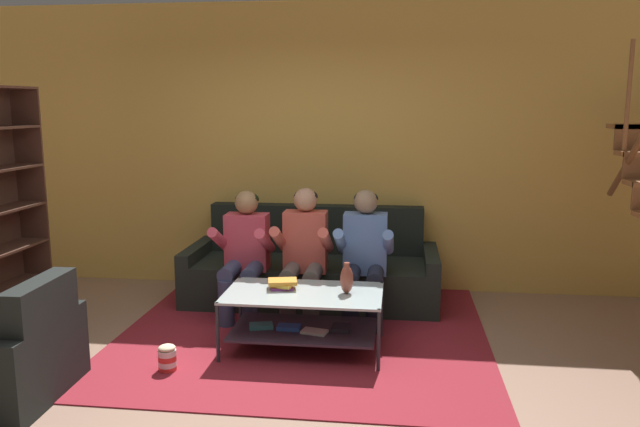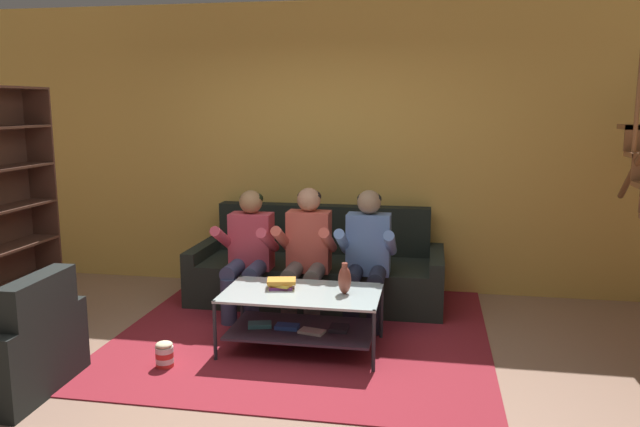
% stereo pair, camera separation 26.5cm
% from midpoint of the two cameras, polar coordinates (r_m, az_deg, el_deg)
% --- Properties ---
extents(ground, '(16.80, 16.80, 0.00)m').
position_cam_midpoint_polar(ground, '(4.44, -4.57, -15.26)').
color(ground, '#9C7865').
extents(back_partition, '(8.40, 0.12, 2.90)m').
position_cam_midpoint_polar(back_partition, '(6.44, 0.86, 6.03)').
color(back_partition, '#E3B14F').
rests_on(back_partition, ground).
extents(couch, '(2.40, 0.92, 0.89)m').
position_cam_midpoint_polar(couch, '(6.09, 1.06, -5.33)').
color(couch, black).
rests_on(couch, ground).
extents(person_seated_left, '(0.50, 0.58, 1.13)m').
position_cam_midpoint_polar(person_seated_left, '(5.60, -5.25, -3.26)').
color(person_seated_left, '#3A4264').
rests_on(person_seated_left, ground).
extents(person_seated_middle, '(0.50, 0.58, 1.16)m').
position_cam_midpoint_polar(person_seated_middle, '(5.48, 0.15, -3.33)').
color(person_seated_middle, '#5C524E').
rests_on(person_seated_middle, ground).
extents(person_seated_right, '(0.50, 0.58, 1.16)m').
position_cam_midpoint_polar(person_seated_right, '(5.42, 5.73, -3.58)').
color(person_seated_right, '#1E2232').
rests_on(person_seated_right, ground).
extents(coffee_table, '(1.21, 0.70, 0.47)m').
position_cam_midpoint_polar(coffee_table, '(4.88, -0.12, -8.97)').
color(coffee_table, '#ABBDBB').
rests_on(coffee_table, ground).
extents(area_rug, '(3.01, 3.20, 0.01)m').
position_cam_midpoint_polar(area_rug, '(5.45, 0.31, -10.27)').
color(area_rug, maroon).
rests_on(area_rug, ground).
extents(vase, '(0.10, 0.10, 0.24)m').
position_cam_midpoint_polar(vase, '(4.77, 3.86, -6.03)').
color(vase, brown).
rests_on(vase, coffee_table).
extents(book_stack, '(0.25, 0.20, 0.07)m').
position_cam_midpoint_polar(book_stack, '(4.91, -2.01, -6.41)').
color(book_stack, '#893792').
rests_on(book_stack, coffee_table).
extents(bookshelf, '(0.30, 0.88, 2.04)m').
position_cam_midpoint_polar(bookshelf, '(5.96, -25.45, -1.41)').
color(bookshelf, '#543427').
rests_on(bookshelf, ground).
extents(popcorn_tub, '(0.13, 0.13, 0.20)m').
position_cam_midpoint_polar(popcorn_tub, '(4.74, -12.45, -12.51)').
color(popcorn_tub, red).
rests_on(popcorn_tub, ground).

